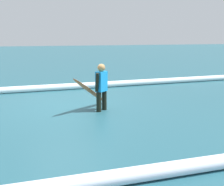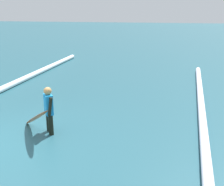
{
  "view_description": "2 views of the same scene",
  "coord_description": "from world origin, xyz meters",
  "views": [
    {
      "loc": [
        1.92,
        8.7,
        2.11
      ],
      "look_at": [
        -0.64,
        2.15,
        0.76
      ],
      "focal_mm": 46.74,
      "sensor_mm": 36.0,
      "label": 1
    },
    {
      "loc": [
        6.18,
        4.16,
        3.46
      ],
      "look_at": [
        -1.05,
        2.68,
        1.23
      ],
      "focal_mm": 45.34,
      "sensor_mm": 36.0,
      "label": 2
    }
  ],
  "objects": [
    {
      "name": "ground_plane",
      "position": [
        0.0,
        0.0,
        0.0
      ],
      "size": [
        127.39,
        127.39,
        0.0
      ],
      "primitive_type": "plane",
      "color": "#22525F"
    },
    {
      "name": "surfer",
      "position": [
        -0.8,
        0.92,
        0.76
      ],
      "size": [
        0.44,
        0.43,
        1.37
      ],
      "rotation": [
        0.0,
        0.0,
        3.77
      ],
      "color": "black",
      "rests_on": "ground_plane"
    },
    {
      "name": "surfboard",
      "position": [
        -0.58,
        0.61,
        0.52
      ],
      "size": [
        1.58,
        1.55,
        1.08
      ],
      "color": "#E55926",
      "rests_on": "ground_plane"
    },
    {
      "name": "wave_crest_midground",
      "position": [
        -2.5,
        5.3,
        0.12
      ],
      "size": [
        15.3,
        1.23,
        0.24
      ],
      "primitive_type": "cylinder",
      "rotation": [
        0.0,
        1.57,
        -0.06
      ],
      "color": "white",
      "rests_on": "ground_plane"
    }
  ]
}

